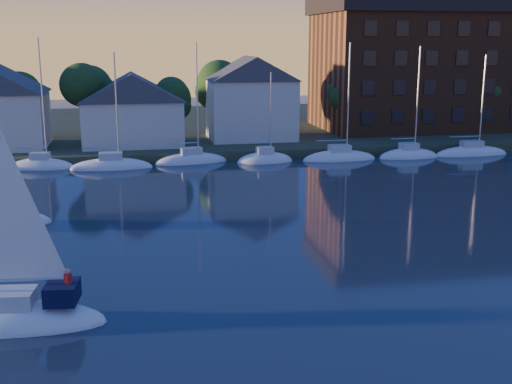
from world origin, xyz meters
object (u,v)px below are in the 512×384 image
object	(u,v)px
clubhouse_centre	(132,108)
clubhouse_east	(251,97)
hero_sailboat	(11,313)
condo_block	(432,62)

from	to	relation	value
clubhouse_centre	clubhouse_east	world-z (taller)	clubhouse_east
clubhouse_centre	hero_sailboat	size ratio (longest dim) A/B	0.84
clubhouse_centre	hero_sailboat	distance (m)	45.92
clubhouse_east	hero_sailboat	xyz separation A→B (m)	(-20.01, -47.30, -5.42)
clubhouse_centre	condo_block	distance (m)	41.05
hero_sailboat	clubhouse_centre	bearing A→B (deg)	-90.78
condo_block	hero_sailboat	size ratio (longest dim) A/B	2.25
clubhouse_centre	hero_sailboat	bearing A→B (deg)	-97.56
clubhouse_east	condo_block	bearing A→B (deg)	12.89
condo_block	clubhouse_centre	bearing A→B (deg)	-168.76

